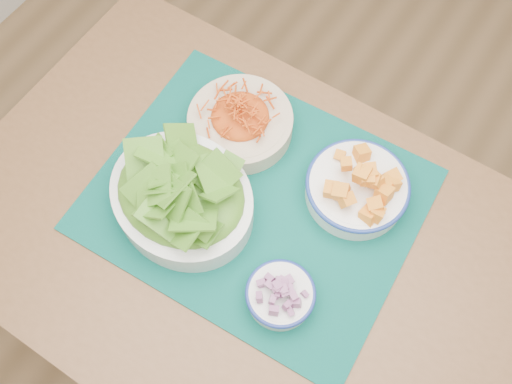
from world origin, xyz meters
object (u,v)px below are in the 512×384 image
table (249,253)px  lettuce_bowl (181,194)px  squash_bowl (358,185)px  onion_bowl (280,294)px  carrot_bowl (240,119)px  placemat (256,199)px

table → lettuce_bowl: size_ratio=3.51×
squash_bowl → onion_bowl: (-0.01, -0.25, -0.01)m
onion_bowl → table: bearing=148.5°
table → carrot_bowl: (-0.14, 0.18, 0.15)m
carrot_bowl → lettuce_bowl: size_ratio=0.79×
carrot_bowl → squash_bowl: bearing=0.1°
table → placemat: 0.13m
carrot_bowl → onion_bowl: bearing=-44.6°
squash_bowl → onion_bowl: squash_bowl is taller
table → lettuce_bowl: bearing=-171.6°
lettuce_bowl → table: bearing=20.2°
carrot_bowl → lettuce_bowl: (0.01, -0.20, 0.02)m
lettuce_bowl → onion_bowl: size_ratio=2.18×
table → onion_bowl: onion_bowl is taller
onion_bowl → lettuce_bowl: bearing=168.5°
table → squash_bowl: bearing=54.2°
squash_bowl → lettuce_bowl: (-0.26, -0.20, 0.02)m
onion_bowl → squash_bowl: bearing=87.6°
placemat → onion_bowl: size_ratio=4.00×
table → squash_bowl: 0.27m
placemat → carrot_bowl: carrot_bowl is taller
placemat → lettuce_bowl: size_ratio=1.83×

